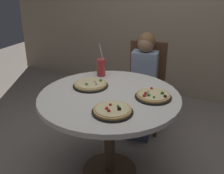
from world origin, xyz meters
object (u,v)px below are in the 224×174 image
chair_wooden (146,81)px  pizza_pepperoni (153,96)px  diner_child (142,91)px  dining_table (109,107)px  pizza_veggie (91,85)px  pizza_cheese (112,111)px  soda_cup (101,67)px

chair_wooden → pizza_pepperoni: (0.34, -0.83, 0.24)m
diner_child → dining_table: bearing=-90.9°
dining_table → chair_wooden: (-0.01, 0.93, -0.11)m
chair_wooden → pizza_veggie: 0.90m
pizza_veggie → pizza_cheese: bearing=-42.2°
pizza_veggie → pizza_pepperoni: 0.55m
pizza_cheese → dining_table: bearing=121.0°
chair_wooden → pizza_cheese: (0.16, -1.18, 0.24)m
chair_wooden → pizza_veggie: (-0.21, -0.85, 0.24)m
dining_table → soda_cup: bearing=126.4°
dining_table → diner_child: (0.01, 0.75, -0.16)m
pizza_pepperoni → pizza_veggie: bearing=-178.0°
dining_table → pizza_cheese: (0.15, -0.25, 0.12)m
chair_wooden → diner_child: size_ratio=0.88×
pizza_cheese → soda_cup: (-0.41, 0.60, 0.06)m
chair_wooden → diner_child: bearing=-81.6°
pizza_veggie → soda_cup: size_ratio=0.97×
chair_wooden → pizza_pepperoni: size_ratio=3.36×
diner_child → soda_cup: bearing=-123.9°
dining_table → pizza_pepperoni: pizza_pepperoni is taller
pizza_pepperoni → soda_cup: soda_cup is taller
chair_wooden → diner_child: (0.03, -0.18, -0.05)m
chair_wooden → pizza_cheese: chair_wooden is taller
pizza_cheese → pizza_pepperoni: (0.18, 0.35, 0.00)m
chair_wooden → pizza_veggie: size_ratio=3.20×
chair_wooden → pizza_cheese: 1.22m
pizza_cheese → pizza_pepperoni: pizza_pepperoni is taller
dining_table → pizza_veggie: (-0.22, 0.09, 0.12)m
chair_wooden → pizza_veggie: bearing=-103.6°
soda_cup → pizza_veggie: bearing=-81.6°
chair_wooden → soda_cup: 0.70m
pizza_veggie → pizza_cheese: pizza_cheese is taller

